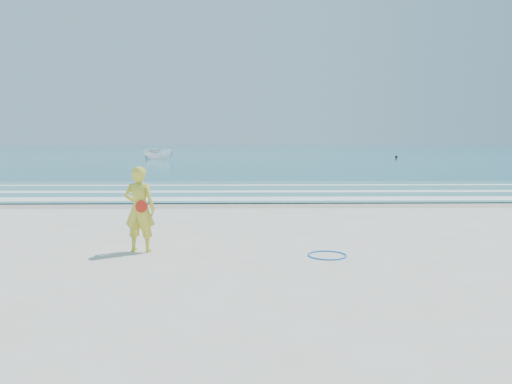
{
  "coord_description": "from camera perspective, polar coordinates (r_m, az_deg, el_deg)",
  "views": [
    {
      "loc": [
        -0.01,
        -10.15,
        2.49
      ],
      "look_at": [
        0.27,
        4.0,
        1.0
      ],
      "focal_mm": 35.0,
      "sensor_mm": 36.0,
      "label": 1
    }
  ],
  "objects": [
    {
      "name": "woman",
      "position": [
        11.36,
        -13.15,
        -1.91
      ],
      "size": [
        0.77,
        0.57,
        1.91
      ],
      "color": "yellow",
      "rests_on": "ground"
    },
    {
      "name": "ground",
      "position": [
        10.45,
        -1.08,
        -7.78
      ],
      "size": [
        400.0,
        400.0,
        0.0
      ],
      "primitive_type": "plane",
      "color": "silver",
      "rests_on": "ground"
    },
    {
      "name": "foam_near",
      "position": [
        20.59,
        -1.11,
        -0.78
      ],
      "size": [
        400.0,
        1.4,
        0.01
      ],
      "primitive_type": "cube",
      "color": "white",
      "rests_on": "shallow"
    },
    {
      "name": "boat",
      "position": [
        62.33,
        -11.06,
        4.38
      ],
      "size": [
        4.24,
        2.21,
        1.56
      ],
      "primitive_type": "imported",
      "rotation": [
        0.0,
        0.0,
        1.39
      ],
      "color": "white",
      "rests_on": "ocean"
    },
    {
      "name": "hoop",
      "position": [
        10.91,
        8.14,
        -7.16
      ],
      "size": [
        0.85,
        0.85,
        0.03
      ],
      "primitive_type": "torus",
      "rotation": [
        0.0,
        0.0,
        -0.02
      ],
      "color": "blue",
      "rests_on": "ground"
    },
    {
      "name": "foam_far",
      "position": [
        26.76,
        -1.12,
        0.79
      ],
      "size": [
        400.0,
        0.6,
        0.01
      ],
      "primitive_type": "cube",
      "color": "white",
      "rests_on": "shallow"
    },
    {
      "name": "foam_mid",
      "position": [
        23.48,
        -1.11,
        0.06
      ],
      "size": [
        400.0,
        0.9,
        0.01
      ],
      "primitive_type": "cube",
      "color": "white",
      "rests_on": "shallow"
    },
    {
      "name": "wet_sand",
      "position": [
        19.31,
        -1.11,
        -1.39
      ],
      "size": [
        400.0,
        2.4,
        0.0
      ],
      "primitive_type": "cube",
      "color": "#B2A893",
      "rests_on": "ground"
    },
    {
      "name": "buoy",
      "position": [
        68.33,
        15.74,
        3.89
      ],
      "size": [
        0.35,
        0.35,
        0.35
      ],
      "primitive_type": "sphere",
      "color": "black",
      "rests_on": "ocean"
    },
    {
      "name": "ocean",
      "position": [
        115.18,
        -1.13,
        4.8
      ],
      "size": [
        400.0,
        190.0,
        0.04
      ],
      "primitive_type": "cube",
      "color": "#19727F",
      "rests_on": "ground"
    },
    {
      "name": "shallow",
      "position": [
        24.27,
        -1.11,
        0.24
      ],
      "size": [
        400.0,
        10.0,
        0.01
      ],
      "primitive_type": "cube",
      "color": "#59B7AD",
      "rests_on": "ocean"
    }
  ]
}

